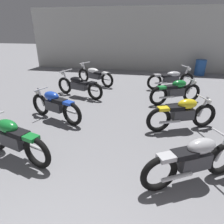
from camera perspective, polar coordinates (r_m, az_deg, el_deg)
The scene contains 10 objects.
back_wall at distance 12.48m, azimuth 7.73°, elevation 20.21°, with size 13.42×0.24×3.60m, color #B2B2AD.
motorcycle_left_row_1 at distance 4.42m, azimuth -27.04°, elevation -6.88°, with size 1.92×0.72×0.88m.
motorcycle_left_row_2 at distance 5.82m, azimuth -16.43°, elevation 2.00°, with size 1.87×0.83×0.88m.
motorcycle_left_row_3 at distance 7.67m, azimuth -9.71°, elevation 7.74°, with size 2.08×0.95×0.97m.
motorcycle_left_row_4 at distance 9.27m, azimuth -5.12°, elevation 10.74°, with size 1.99×1.12×0.97m.
motorcycle_right_row_1 at distance 3.65m, azimuth 22.99°, elevation -12.75°, with size 1.77×1.06×0.88m.
motorcycle_right_row_2 at distance 5.37m, azimuth 20.05°, elevation -0.37°, with size 1.86×0.87×0.88m.
motorcycle_right_row_3 at distance 7.17m, azimuth 18.25°, elevation 5.82°, with size 1.82×0.96×0.88m.
motorcycle_right_row_4 at distance 8.95m, azimuth 16.96°, elevation 9.34°, with size 2.05×1.01×0.97m.
oil_drum at distance 12.22m, azimuth 24.44°, elevation 11.78°, with size 0.59×0.59×0.85m.
Camera 1 is at (0.88, -0.03, 2.52)m, focal length 31.20 mm.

